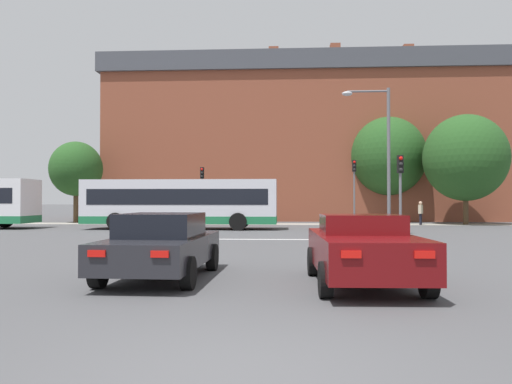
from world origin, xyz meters
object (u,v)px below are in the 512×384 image
at_px(traffic_light_far_right, 354,182).
at_px(car_saloon_left, 162,245).
at_px(traffic_light_near_right, 400,182).
at_px(pedestrian_walking_east, 204,209).
at_px(traffic_light_far_left, 202,186).
at_px(street_lamp_junction, 380,145).
at_px(bus_crossing_lead, 181,203).
at_px(pedestrian_waiting, 421,211).
at_px(car_roadster_right, 363,249).

bearing_deg(traffic_light_far_right, car_saloon_left, -107.30).
distance_m(traffic_light_near_right, pedestrian_walking_east, 16.81).
bearing_deg(traffic_light_far_left, street_lamp_junction, -46.50).
relative_size(traffic_light_near_right, pedestrian_walking_east, 2.06).
relative_size(car_saloon_left, bus_crossing_lead, 0.39).
distance_m(car_saloon_left, pedestrian_walking_east, 24.82).
bearing_deg(traffic_light_near_right, traffic_light_far_right, 91.82).
height_order(car_saloon_left, bus_crossing_lead, bus_crossing_lead).
height_order(traffic_light_near_right, pedestrian_walking_east, traffic_light_near_right).
bearing_deg(car_saloon_left, traffic_light_near_right, 58.29).
bearing_deg(bus_crossing_lead, pedestrian_waiting, -69.45).
relative_size(traffic_light_far_left, traffic_light_near_right, 1.09).
height_order(car_saloon_left, pedestrian_walking_east, pedestrian_walking_east).
xyz_separation_m(traffic_light_near_right, traffic_light_far_right, (-0.38, 12.08, 0.47)).
height_order(bus_crossing_lead, traffic_light_far_right, traffic_light_far_right).
relative_size(traffic_light_far_left, pedestrian_walking_east, 2.24).
xyz_separation_m(car_saloon_left, traffic_light_far_right, (7.49, 24.04, 2.27)).
relative_size(traffic_light_far_left, pedestrian_waiting, 2.47).
distance_m(bus_crossing_lead, pedestrian_walking_east, 6.27).
distance_m(car_saloon_left, pedestrian_waiting, 27.02).
distance_m(car_saloon_left, bus_crossing_lead, 18.72).
distance_m(car_roadster_right, pedestrian_walking_east, 26.32).
distance_m(traffic_light_far_left, pedestrian_walking_east, 1.69).
distance_m(traffic_light_near_right, traffic_light_far_right, 12.10).
distance_m(bus_crossing_lead, pedestrian_waiting, 16.55).
relative_size(car_saloon_left, street_lamp_junction, 0.62).
bearing_deg(car_saloon_left, bus_crossing_lead, 102.27).
bearing_deg(traffic_light_near_right, traffic_light_far_left, 131.72).
distance_m(pedestrian_waiting, pedestrian_walking_east, 15.12).
distance_m(bus_crossing_lead, street_lamp_junction, 12.15).
xyz_separation_m(car_roadster_right, pedestrian_walking_east, (-7.32, 25.28, 0.36)).
relative_size(car_saloon_left, pedestrian_waiting, 2.66).
bearing_deg(car_roadster_right, bus_crossing_lead, 110.49).
height_order(car_roadster_right, traffic_light_far_left, traffic_light_far_left).
distance_m(car_roadster_right, traffic_light_near_right, 13.25).
bearing_deg(traffic_light_far_left, traffic_light_near_right, -48.28).
bearing_deg(car_roadster_right, pedestrian_waiting, 71.08).
xyz_separation_m(bus_crossing_lead, traffic_light_near_right, (11.32, -6.42, 0.98)).
relative_size(pedestrian_waiting, pedestrian_walking_east, 0.91).
xyz_separation_m(traffic_light_near_right, pedestrian_walking_east, (-10.96, 12.67, -1.46)).
distance_m(car_saloon_left, car_roadster_right, 4.29).
distance_m(car_roadster_right, bus_crossing_lead, 20.55).
height_order(traffic_light_far_left, pedestrian_waiting, traffic_light_far_left).
bearing_deg(pedestrian_waiting, car_saloon_left, 4.62).
xyz_separation_m(bus_crossing_lead, pedestrian_walking_east, (0.37, 6.24, -0.48)).
xyz_separation_m(traffic_light_far_right, pedestrian_waiting, (4.54, 0.14, -2.05)).
height_order(bus_crossing_lead, pedestrian_waiting, bus_crossing_lead).
xyz_separation_m(car_saloon_left, car_roadster_right, (4.24, -0.65, -0.01)).
bearing_deg(car_saloon_left, pedestrian_walking_east, 98.78).
bearing_deg(pedestrian_waiting, pedestrian_walking_east, -60.60).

